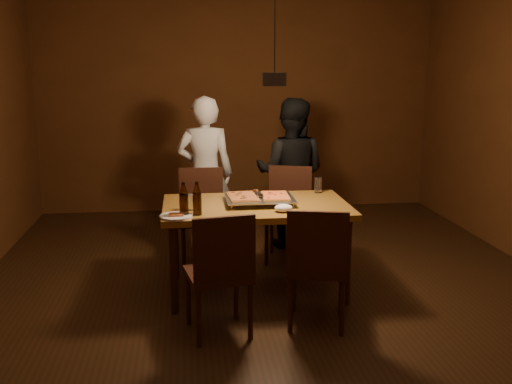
{
  "coord_description": "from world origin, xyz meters",
  "views": [
    {
      "loc": [
        -0.68,
        -4.3,
        1.86
      ],
      "look_at": [
        -0.12,
        0.16,
        0.85
      ],
      "focal_mm": 40.0,
      "sensor_mm": 36.0,
      "label": 1
    }
  ],
  "objects": [
    {
      "name": "diner_dark",
      "position": [
        0.39,
        1.36,
        0.77
      ],
      "size": [
        0.9,
        0.8,
        1.53
      ],
      "primitive_type": "imported",
      "rotation": [
        0.0,
        0.0,
        2.79
      ],
      "color": "black",
      "rests_on": "floor"
    },
    {
      "name": "napkin",
      "position": [
        0.06,
        -0.11,
        0.78
      ],
      "size": [
        0.14,
        0.11,
        0.06
      ],
      "primitive_type": "ellipsoid",
      "color": "white",
      "rests_on": "dining_table"
    },
    {
      "name": "chair_far_right",
      "position": [
        0.3,
        0.97,
        0.54
      ],
      "size": [
        0.52,
        0.52,
        0.49
      ],
      "rotation": [
        0.0,
        0.0,
        2.86
      ],
      "color": "#38190F",
      "rests_on": "floor"
    },
    {
      "name": "beer_bottle_a",
      "position": [
        -0.7,
        -0.15,
        0.88
      ],
      "size": [
        0.07,
        0.07,
        0.26
      ],
      "color": "black",
      "rests_on": "dining_table"
    },
    {
      "name": "water_glass_right",
      "position": [
        0.48,
        0.51,
        0.82
      ],
      "size": [
        0.07,
        0.07,
        0.14
      ],
      "primitive_type": "cylinder",
      "color": "silver",
      "rests_on": "dining_table"
    },
    {
      "name": "chair_near_right",
      "position": [
        0.22,
        -0.58,
        0.54
      ],
      "size": [
        0.51,
        0.51,
        0.49
      ],
      "rotation": [
        0.0,
        0.0,
        -0.25
      ],
      "color": "#38190F",
      "rests_on": "floor"
    },
    {
      "name": "beer_bottle_b",
      "position": [
        -0.6,
        -0.12,
        0.88
      ],
      "size": [
        0.07,
        0.07,
        0.25
      ],
      "color": "black",
      "rests_on": "dining_table"
    },
    {
      "name": "room_shell",
      "position": [
        0.0,
        0.0,
        1.4
      ],
      "size": [
        6.0,
        6.0,
        6.0
      ],
      "color": "#341B0E",
      "rests_on": "ground"
    },
    {
      "name": "pendant_lamp",
      "position": [
        0.0,
        0.0,
        1.76
      ],
      "size": [
        0.18,
        0.18,
        1.1
      ],
      "color": "black",
      "rests_on": "ceiling"
    },
    {
      "name": "diner_white",
      "position": [
        -0.49,
        1.38,
        0.78
      ],
      "size": [
        0.6,
        0.42,
        1.56
      ],
      "primitive_type": "imported",
      "rotation": [
        0.0,
        0.0,
        3.06
      ],
      "color": "silver",
      "rests_on": "floor"
    },
    {
      "name": "pizza_cheese",
      "position": [
        0.05,
        0.19,
        0.81
      ],
      "size": [
        0.23,
        0.35,
        0.02
      ],
      "primitive_type": "cube",
      "rotation": [
        0.0,
        0.0,
        -0.06
      ],
      "color": "gold",
      "rests_on": "pizza_tray"
    },
    {
      "name": "dining_table",
      "position": [
        -0.12,
        0.16,
        0.68
      ],
      "size": [
        1.5,
        0.9,
        0.75
      ],
      "color": "olive",
      "rests_on": "floor"
    },
    {
      "name": "chair_far_left",
      "position": [
        -0.54,
        0.97,
        0.54
      ],
      "size": [
        0.42,
        0.42,
        0.49
      ],
      "rotation": [
        0.0,
        0.0,
        3.14
      ],
      "color": "#38190F",
      "rests_on": "floor"
    },
    {
      "name": "spatula",
      "position": [
        -0.09,
        0.2,
        0.81
      ],
      "size": [
        0.12,
        0.25,
        0.04
      ],
      "primitive_type": null,
      "rotation": [
        0.0,
        0.0,
        0.12
      ],
      "color": "silver",
      "rests_on": "pizza_tray"
    },
    {
      "name": "chair_near_left",
      "position": [
        -0.46,
        -0.63,
        0.54
      ],
      "size": [
        0.49,
        0.49,
        0.49
      ],
      "rotation": [
        0.0,
        0.0,
        0.19
      ],
      "color": "#38190F",
      "rests_on": "floor"
    },
    {
      "name": "pizza_tray",
      "position": [
        -0.09,
        0.19,
        0.77
      ],
      "size": [
        0.56,
        0.47,
        0.05
      ],
      "primitive_type": "cube",
      "rotation": [
        0.0,
        0.0,
        -0.03
      ],
      "color": "silver",
      "rests_on": "dining_table"
    },
    {
      "name": "water_glass_left",
      "position": [
        -0.66,
        0.04,
        0.81
      ],
      "size": [
        0.08,
        0.08,
        0.12
      ],
      "primitive_type": "cylinder",
      "color": "silver",
      "rests_on": "dining_table"
    },
    {
      "name": "plate_slice",
      "position": [
        -0.76,
        -0.17,
        0.76
      ],
      "size": [
        0.24,
        0.24,
        0.03
      ],
      "color": "white",
      "rests_on": "dining_table"
    },
    {
      "name": "pizza_meat",
      "position": [
        -0.22,
        0.21,
        0.81
      ],
      "size": [
        0.25,
        0.37,
        0.02
      ],
      "primitive_type": "cube",
      "rotation": [
        0.0,
        0.0,
        0.06
      ],
      "color": "maroon",
      "rests_on": "pizza_tray"
    }
  ]
}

